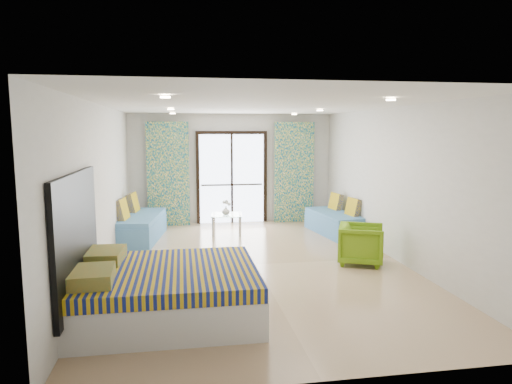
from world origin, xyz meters
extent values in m
cube|color=black|center=(0.00, 3.71, 2.24)|extent=(1.76, 0.08, 0.08)
cube|color=black|center=(-0.84, 3.71, 1.10)|extent=(0.08, 0.08, 2.20)
cube|color=black|center=(0.84, 3.71, 1.10)|extent=(0.08, 0.08, 2.20)
cube|color=black|center=(0.00, 3.71, 1.10)|extent=(0.05, 0.06, 2.20)
cube|color=#595451|center=(0.00, 3.73, 0.95)|extent=(1.52, 0.03, 0.04)
cube|color=white|center=(-1.55, 3.57, 1.25)|extent=(1.00, 0.10, 2.50)
cube|color=white|center=(1.55, 3.57, 1.25)|extent=(1.00, 0.10, 2.50)
cylinder|color=#FFE0B2|center=(-1.40, -2.00, 2.67)|extent=(0.12, 0.12, 0.02)
cylinder|color=#FFE0B2|center=(1.40, -2.00, 2.67)|extent=(0.12, 0.12, 0.02)
cylinder|color=#FFE0B2|center=(-1.40, 1.00, 2.67)|extent=(0.12, 0.12, 0.02)
cylinder|color=#FFE0B2|center=(1.40, 1.00, 2.67)|extent=(0.12, 0.12, 0.02)
cylinder|color=#FFE0B2|center=(-1.40, 3.00, 2.67)|extent=(0.12, 0.12, 0.02)
cylinder|color=#FFE0B2|center=(1.40, 3.00, 2.67)|extent=(0.12, 0.12, 0.02)
cube|color=black|center=(-2.46, -2.01, 1.05)|extent=(0.06, 2.10, 1.50)
cube|color=silver|center=(-2.47, -0.76, 1.05)|extent=(0.02, 0.10, 0.10)
cube|color=silver|center=(-1.45, -2.01, 0.22)|extent=(2.23, 1.79, 0.45)
cube|color=navy|center=(-1.45, -2.01, 0.53)|extent=(2.21, 1.82, 0.17)
cube|color=#197148|center=(-2.25, -2.44, 0.69)|extent=(0.53, 0.64, 0.16)
cube|color=#197148|center=(-2.25, -1.59, 0.69)|extent=(0.54, 0.65, 0.16)
cube|color=teal|center=(-2.10, 2.18, 0.21)|extent=(1.00, 1.99, 0.42)
cube|color=teal|center=(-2.10, 2.18, 0.48)|extent=(0.98, 1.95, 0.11)
cube|color=navy|center=(-2.42, 1.78, 0.72)|extent=(0.28, 0.50, 0.44)
cube|color=navy|center=(-2.30, 2.66, 0.72)|extent=(0.28, 0.50, 0.44)
cube|color=teal|center=(2.10, 2.06, 0.19)|extent=(0.91, 1.81, 0.39)
cube|color=teal|center=(2.10, 2.06, 0.43)|extent=(0.89, 1.78, 0.10)
cube|color=navy|center=(2.39, 1.69, 0.66)|extent=(0.25, 0.46, 0.40)
cube|color=navy|center=(2.28, 2.49, 0.66)|extent=(0.25, 0.46, 0.40)
cylinder|color=silver|center=(-0.58, 2.19, 0.22)|extent=(0.06, 0.06, 0.43)
cylinder|color=silver|center=(0.00, 2.13, 0.22)|extent=(0.06, 0.06, 0.43)
cylinder|color=silver|center=(-0.52, 2.77, 0.22)|extent=(0.06, 0.06, 0.43)
cylinder|color=silver|center=(0.06, 2.71, 0.22)|extent=(0.06, 0.06, 0.43)
cube|color=#8CA59E|center=(-0.26, 2.45, 0.43)|extent=(0.74, 0.74, 0.02)
sphere|color=white|center=(-0.21, 2.44, 0.67)|extent=(0.08, 0.08, 0.08)
sphere|color=white|center=(-0.25, 2.50, 0.69)|extent=(0.08, 0.08, 0.08)
sphere|color=white|center=(-0.31, 2.45, 0.71)|extent=(0.08, 0.08, 0.08)
sphere|color=white|center=(-0.27, 2.40, 0.74)|extent=(0.08, 0.08, 0.08)
imported|color=white|center=(-0.28, 2.39, 0.53)|extent=(0.23, 0.23, 0.18)
imported|color=#689913|center=(1.80, -0.23, 0.38)|extent=(0.92, 0.94, 0.75)
camera|label=1|loc=(-1.23, -7.51, 2.28)|focal=32.00mm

